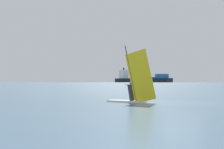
# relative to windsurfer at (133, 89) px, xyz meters

# --- Properties ---
(ground_plane) EXTENTS (4000.00, 4000.00, 0.00)m
(ground_plane) POSITION_rel_windsurfer_xyz_m (3.20, 0.72, -0.94)
(ground_plane) COLOR #476B84
(windsurfer) EXTENTS (3.56, 1.44, 3.92)m
(windsurfer) POSITION_rel_windsurfer_xyz_m (0.00, 0.00, 0.00)
(windsurfer) COLOR white
(windsurfer) RESTS_ON ground_plane
(cargo_ship) EXTENTS (164.09, 95.50, 40.65)m
(cargo_ship) POSITION_rel_windsurfer_xyz_m (-156.31, 815.03, 8.45)
(cargo_ship) COLOR black
(cargo_ship) RESTS_ON ground_plane
(distant_headland) EXTENTS (1086.14, 513.22, 52.72)m
(distant_headland) POSITION_rel_windsurfer_xyz_m (-233.89, 1656.82, 25.42)
(distant_headland) COLOR #60665B
(distant_headland) RESTS_ON ground_plane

